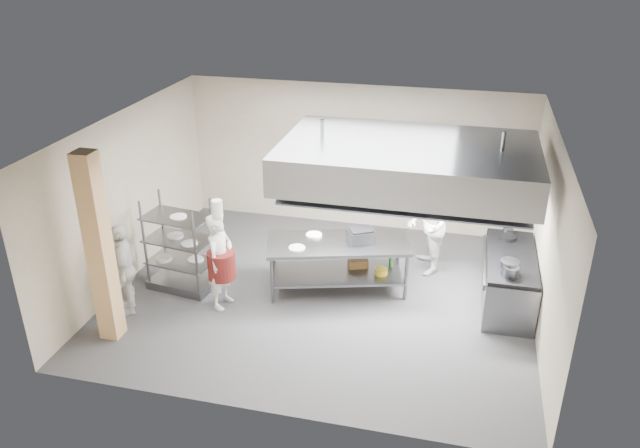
% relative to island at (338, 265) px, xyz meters
% --- Properties ---
extents(floor, '(7.00, 7.00, 0.00)m').
position_rel_island_xyz_m(floor, '(-0.21, -0.29, -0.46)').
color(floor, '#29292A').
rests_on(floor, ground).
extents(ceiling, '(7.00, 7.00, 0.00)m').
position_rel_island_xyz_m(ceiling, '(-0.21, -0.29, 2.54)').
color(ceiling, silver).
rests_on(ceiling, wall_back).
extents(wall_back, '(7.00, 0.00, 7.00)m').
position_rel_island_xyz_m(wall_back, '(-0.21, 2.71, 1.04)').
color(wall_back, '#B4A58F').
rests_on(wall_back, ground).
extents(wall_left, '(0.00, 6.00, 6.00)m').
position_rel_island_xyz_m(wall_left, '(-3.71, -0.29, 1.04)').
color(wall_left, '#B4A58F').
rests_on(wall_left, ground).
extents(wall_right, '(0.00, 6.00, 6.00)m').
position_rel_island_xyz_m(wall_right, '(3.29, -0.29, 1.04)').
color(wall_right, '#B4A58F').
rests_on(wall_right, ground).
extents(column, '(0.30, 0.30, 3.00)m').
position_rel_island_xyz_m(column, '(-3.11, -2.19, 1.04)').
color(column, '#E1B073').
rests_on(column, floor).
extents(exhaust_hood, '(4.00, 2.50, 0.60)m').
position_rel_island_xyz_m(exhaust_hood, '(1.09, 0.11, 1.94)').
color(exhaust_hood, slate).
rests_on(exhaust_hood, ceiling).
extents(hood_strip_a, '(1.60, 0.12, 0.04)m').
position_rel_island_xyz_m(hood_strip_a, '(0.19, 0.11, 1.62)').
color(hood_strip_a, white).
rests_on(hood_strip_a, exhaust_hood).
extents(hood_strip_b, '(1.60, 0.12, 0.04)m').
position_rel_island_xyz_m(hood_strip_b, '(1.99, 0.11, 1.62)').
color(hood_strip_b, white).
rests_on(hood_strip_b, exhaust_hood).
extents(wall_shelf, '(1.50, 0.28, 0.04)m').
position_rel_island_xyz_m(wall_shelf, '(1.59, 2.55, 1.04)').
color(wall_shelf, slate).
rests_on(wall_shelf, wall_back).
extents(island, '(2.59, 1.64, 0.91)m').
position_rel_island_xyz_m(island, '(0.00, 0.00, 0.00)').
color(island, slate).
rests_on(island, floor).
extents(island_worktop, '(2.59, 1.64, 0.06)m').
position_rel_island_xyz_m(island_worktop, '(0.00, 0.00, 0.42)').
color(island_worktop, slate).
rests_on(island_worktop, island).
extents(island_undershelf, '(2.38, 1.49, 0.04)m').
position_rel_island_xyz_m(island_undershelf, '(0.00, 0.00, -0.16)').
color(island_undershelf, slate).
rests_on(island_undershelf, island).
extents(pass_rack, '(1.20, 0.81, 1.67)m').
position_rel_island_xyz_m(pass_rack, '(-2.67, -0.58, 0.38)').
color(pass_rack, gray).
rests_on(pass_rack, floor).
extents(cooking_range, '(0.80, 2.00, 0.84)m').
position_rel_island_xyz_m(cooking_range, '(2.87, 0.21, -0.04)').
color(cooking_range, slate).
rests_on(cooking_range, floor).
extents(range_top, '(0.78, 1.96, 0.06)m').
position_rel_island_xyz_m(range_top, '(2.87, 0.21, 0.41)').
color(range_top, black).
rests_on(range_top, cooking_range).
extents(chef_head, '(0.48, 0.65, 1.65)m').
position_rel_island_xyz_m(chef_head, '(-1.75, -0.97, 0.37)').
color(chef_head, silver).
rests_on(chef_head, floor).
extents(chef_line, '(0.89, 1.04, 1.86)m').
position_rel_island_xyz_m(chef_line, '(1.44, 1.02, 0.48)').
color(chef_line, white).
rests_on(chef_line, floor).
extents(chef_plating, '(0.76, 0.99, 1.56)m').
position_rel_island_xyz_m(chef_plating, '(-3.21, -1.49, 0.33)').
color(chef_plating, white).
rests_on(chef_plating, floor).
extents(griddle, '(0.52, 0.48, 0.20)m').
position_rel_island_xyz_m(griddle, '(0.37, 0.12, 0.56)').
color(griddle, slate).
rests_on(griddle, island_worktop).
extents(wicker_basket, '(0.40, 0.34, 0.15)m').
position_rel_island_xyz_m(wicker_basket, '(0.31, 0.29, -0.06)').
color(wicker_basket, olive).
rests_on(wicker_basket, island_undershelf).
extents(stockpot, '(0.30, 0.30, 0.20)m').
position_rel_island_xyz_m(stockpot, '(2.79, -0.38, 0.55)').
color(stockpot, slate).
rests_on(stockpot, range_top).
extents(plate_stack, '(0.28, 0.28, 0.05)m').
position_rel_island_xyz_m(plate_stack, '(-2.67, -0.58, 0.08)').
color(plate_stack, white).
rests_on(plate_stack, pass_rack).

